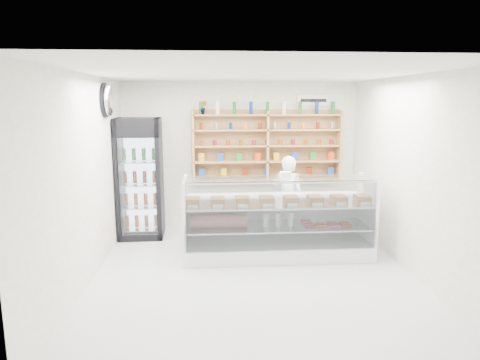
{
  "coord_description": "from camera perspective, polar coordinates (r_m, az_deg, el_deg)",
  "views": [
    {
      "loc": [
        -0.61,
        -5.74,
        2.44
      ],
      "look_at": [
        -0.13,
        0.9,
        1.21
      ],
      "focal_mm": 32.0,
      "sensor_mm": 36.0,
      "label": 1
    }
  ],
  "objects": [
    {
      "name": "wall_sign",
      "position": [
        8.45,
        9.74,
        10.42
      ],
      "size": [
        0.62,
        0.03,
        0.2
      ],
      "primitive_type": "cube",
      "color": "white",
      "rests_on": "back_wall"
    },
    {
      "name": "display_counter",
      "position": [
        6.86,
        4.99,
        -7.25
      ],
      "size": [
        2.94,
        0.88,
        1.28
      ],
      "color": "white",
      "rests_on": "floor"
    },
    {
      "name": "drinks_cooler",
      "position": [
        7.88,
        -13.17,
        0.27
      ],
      "size": [
        0.79,
        0.77,
        2.15
      ],
      "rotation": [
        0.0,
        0.0,
        0.03
      ],
      "color": "black",
      "rests_on": "floor"
    },
    {
      "name": "shop_worker",
      "position": [
        7.56,
        6.37,
        -2.44
      ],
      "size": [
        0.65,
        0.54,
        1.51
      ],
      "primitive_type": "imported",
      "rotation": [
        0.0,
        0.0,
        2.76
      ],
      "color": "white",
      "rests_on": "floor"
    },
    {
      "name": "potted_plant",
      "position": [
        8.08,
        -4.95,
        9.63
      ],
      "size": [
        0.15,
        0.12,
        0.26
      ],
      "primitive_type": "imported",
      "rotation": [
        0.0,
        0.0,
        0.06
      ],
      "color": "#1E6626",
      "rests_on": "wall_shelving"
    },
    {
      "name": "room",
      "position": [
        5.86,
        1.87,
        0.27
      ],
      "size": [
        5.0,
        5.0,
        5.0
      ],
      "color": "silver",
      "rests_on": "ground"
    },
    {
      "name": "wall_shelving",
      "position": [
        8.2,
        3.64,
        4.56
      ],
      "size": [
        2.84,
        0.28,
        1.33
      ],
      "color": "#AC8451",
      "rests_on": "back_wall"
    },
    {
      "name": "security_mirror",
      "position": [
        7.11,
        -17.12,
        10.12
      ],
      "size": [
        0.15,
        0.5,
        0.5
      ],
      "primitive_type": "ellipsoid",
      "color": "silver",
      "rests_on": "left_wall"
    }
  ]
}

